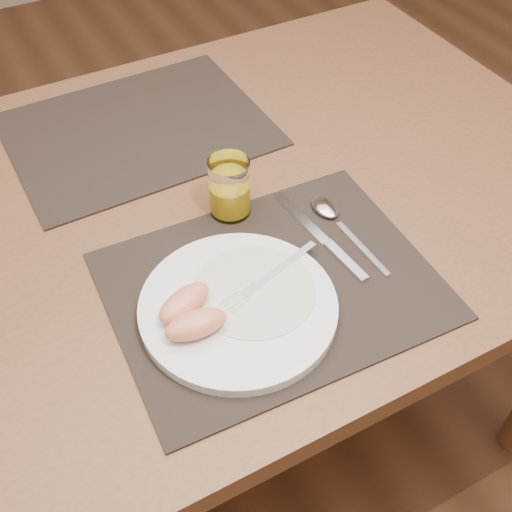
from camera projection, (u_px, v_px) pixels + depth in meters
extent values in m
plane|color=brown|center=(214.00, 428.00, 1.58)|extent=(5.00, 5.00, 0.00)
cube|color=brown|center=(193.00, 210.00, 1.05)|extent=(1.40, 0.90, 0.04)
cylinder|color=brown|center=(354.00, 157.00, 1.75)|extent=(0.06, 0.06, 0.71)
cube|color=black|center=(272.00, 285.00, 0.91)|extent=(0.46, 0.37, 0.00)
cube|color=black|center=(138.00, 130.00, 1.16)|extent=(0.46, 0.36, 0.00)
cylinder|color=white|center=(238.00, 307.00, 0.87)|extent=(0.27, 0.27, 0.02)
cylinder|color=white|center=(254.00, 290.00, 0.88)|extent=(0.17, 0.17, 0.00)
cube|color=silver|center=(286.00, 264.00, 0.91)|extent=(0.11, 0.04, 0.00)
cube|color=silver|center=(251.00, 290.00, 0.88)|extent=(0.03, 0.02, 0.00)
cube|color=silver|center=(235.00, 302.00, 0.86)|extent=(0.04, 0.03, 0.00)
cube|color=silver|center=(301.00, 218.00, 1.00)|extent=(0.03, 0.13, 0.00)
cube|color=silver|center=(345.00, 261.00, 0.93)|extent=(0.02, 0.09, 0.01)
cube|color=silver|center=(362.00, 248.00, 0.95)|extent=(0.01, 0.13, 0.00)
ellipsoid|color=silver|center=(325.00, 207.00, 1.01)|extent=(0.04, 0.06, 0.01)
cylinder|color=white|center=(230.00, 187.00, 0.98)|extent=(0.06, 0.06, 0.10)
cylinder|color=#E9B113|center=(230.00, 197.00, 0.99)|extent=(0.05, 0.05, 0.05)
ellipsoid|color=#E7855E|center=(196.00, 325.00, 0.82)|extent=(0.09, 0.05, 0.03)
ellipsoid|color=#E7855E|center=(184.00, 303.00, 0.84)|extent=(0.09, 0.07, 0.03)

